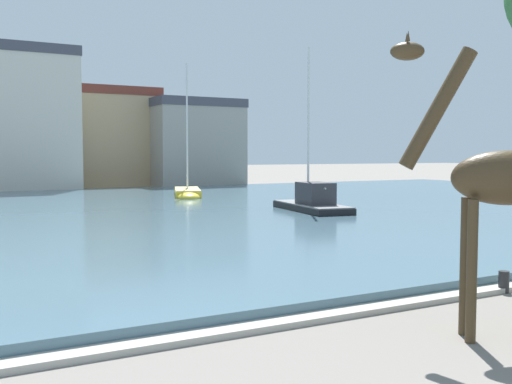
# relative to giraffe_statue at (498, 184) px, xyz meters

# --- Properties ---
(harbor_water) EXTENTS (84.77, 40.33, 0.31)m
(harbor_water) POSITION_rel_giraffe_statue_xyz_m (-2.25, 22.83, -2.53)
(harbor_water) COLOR #476675
(harbor_water) RESTS_ON ground
(quay_edge_coping) EXTENTS (84.77, 0.50, 0.12)m
(quay_edge_coping) POSITION_rel_giraffe_statue_xyz_m (-2.25, 2.41, -2.63)
(quay_edge_coping) COLOR #ADA89E
(quay_edge_coping) RESTS_ON ground
(giraffe_statue) EXTENTS (2.71, 2.07, 5.26)m
(giraffe_statue) POSITION_rel_giraffe_statue_xyz_m (0.00, 0.00, 0.00)
(giraffe_statue) COLOR #42331E
(giraffe_statue) RESTS_ON ground
(sailboat_black) EXTENTS (2.78, 6.75, 8.60)m
(sailboat_black) POSITION_rel_giraffe_statue_xyz_m (8.42, 18.48, -2.11)
(sailboat_black) COLOR black
(sailboat_black) RESTS_ON ground
(sailboat_yellow) EXTENTS (3.60, 6.31, 9.28)m
(sailboat_yellow) POSITION_rel_giraffe_statue_xyz_m (6.67, 30.72, -2.24)
(sailboat_yellow) COLOR gold
(sailboat_yellow) RESTS_ON ground
(mooring_bollard) EXTENTS (0.24, 0.24, 0.50)m
(mooring_bollard) POSITION_rel_giraffe_statue_xyz_m (3.05, 2.26, -2.44)
(mooring_bollard) COLOR #232326
(mooring_bollard) RESTS_ON ground
(townhouse_wide_warehouse) EXTENTS (8.35, 7.72, 11.83)m
(townhouse_wide_warehouse) POSITION_rel_giraffe_statue_xyz_m (-1.96, 45.77, 3.24)
(townhouse_wide_warehouse) COLOR beige
(townhouse_wide_warehouse) RESTS_ON ground
(townhouse_corner_house) EXTENTS (8.93, 5.11, 9.30)m
(townhouse_corner_house) POSITION_rel_giraffe_statue_xyz_m (5.93, 48.31, 1.98)
(townhouse_corner_house) COLOR tan
(townhouse_corner_house) RESTS_ON ground
(townhouse_narrow_midrow) EXTENTS (8.47, 5.74, 8.28)m
(townhouse_narrow_midrow) POSITION_rel_giraffe_statue_xyz_m (13.19, 45.13, 1.47)
(townhouse_narrow_midrow) COLOR gray
(townhouse_narrow_midrow) RESTS_ON ground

